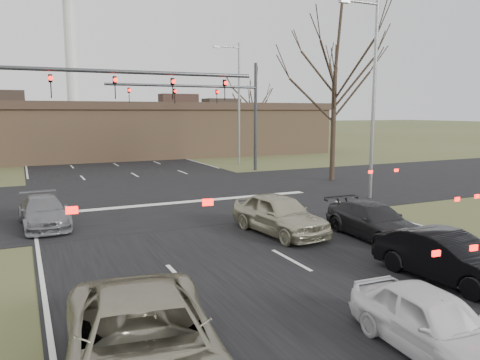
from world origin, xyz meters
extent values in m
plane|color=#474C28|center=(0.00, 0.00, 0.00)|extent=(360.00, 360.00, 0.00)
cube|color=black|center=(0.00, 60.00, 0.01)|extent=(14.00, 300.00, 0.02)
cube|color=black|center=(0.00, 15.00, 0.01)|extent=(200.00, 14.00, 0.02)
cube|color=#886749|center=(2.00, 38.00, 2.30)|extent=(42.00, 10.00, 4.60)
cube|color=#38281E|center=(2.00, 38.00, 4.95)|extent=(42.40, 10.40, 0.70)
cylinder|color=silver|center=(6.00, 120.00, 17.00)|extent=(3.20, 3.20, 34.00)
cylinder|color=#383A3D|center=(-2.50, 13.00, 6.20)|extent=(12.00, 0.18, 0.18)
imported|color=black|center=(-5.83, 13.00, 5.50)|extent=(0.16, 0.20, 1.00)
imported|color=black|center=(-3.17, 13.00, 5.50)|extent=(0.16, 0.20, 1.00)
imported|color=black|center=(-0.50, 13.00, 5.50)|extent=(0.16, 0.20, 1.00)
imported|color=black|center=(2.17, 13.00, 5.50)|extent=(0.16, 0.20, 1.00)
cylinder|color=#383A3D|center=(9.00, 23.00, 4.00)|extent=(0.24, 0.24, 8.00)
cylinder|color=#383A3D|center=(3.50, 23.00, 6.20)|extent=(11.00, 0.18, 0.18)
imported|color=black|center=(5.86, 23.00, 5.50)|extent=(0.16, 0.20, 1.00)
imported|color=black|center=(2.71, 23.00, 5.50)|extent=(0.16, 0.20, 1.00)
imported|color=black|center=(-0.43, 23.00, 5.50)|extent=(0.16, 0.20, 1.00)
cylinder|color=gray|center=(9.00, 10.00, 5.00)|extent=(0.18, 0.18, 10.00)
cylinder|color=gray|center=(8.00, 10.00, 9.60)|extent=(2.00, 0.12, 0.12)
cube|color=gray|center=(7.00, 10.00, 9.55)|extent=(0.50, 0.25, 0.15)
cylinder|color=gray|center=(9.50, 27.00, 5.00)|extent=(0.18, 0.18, 10.00)
cylinder|color=gray|center=(8.50, 27.00, 9.60)|extent=(2.00, 0.12, 0.12)
cube|color=gray|center=(7.50, 27.00, 9.55)|extent=(0.50, 0.25, 0.15)
cylinder|color=black|center=(11.00, 16.00, 3.16)|extent=(0.32, 0.32, 6.33)
cylinder|color=black|center=(15.00, 35.00, 2.48)|extent=(0.32, 0.32, 4.95)
imported|color=gray|center=(-5.56, -1.65, 0.75)|extent=(3.21, 5.68, 1.50)
imported|color=white|center=(-0.50, -2.78, 0.61)|extent=(1.65, 3.68, 1.23)
imported|color=black|center=(2.80, -0.23, 0.66)|extent=(1.75, 4.10, 1.32)
imported|color=black|center=(4.00, 3.98, 0.61)|extent=(1.82, 4.24, 1.22)
imported|color=slate|center=(-6.50, 10.70, 0.59)|extent=(1.91, 4.19, 1.19)
imported|color=#AAA689|center=(1.24, 5.87, 0.74)|extent=(2.25, 4.50, 1.47)
camera|label=1|loc=(-7.14, -8.60, 4.45)|focal=35.00mm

